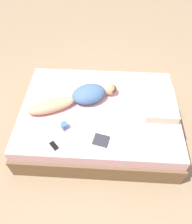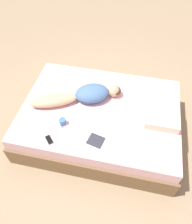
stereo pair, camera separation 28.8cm
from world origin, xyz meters
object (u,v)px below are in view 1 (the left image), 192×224
at_px(person, 79,97).
at_px(cell_phone, 54,146).
at_px(open_magazine, 104,132).
at_px(coffee_mug, 64,126).

distance_m(person, cell_phone, 0.78).
bearing_deg(open_magazine, person, -130.99).
bearing_deg(cell_phone, open_magazine, 158.59).
relative_size(coffee_mug, cell_phone, 0.86).
xyz_separation_m(open_magazine, cell_phone, (0.23, -0.59, 0.00)).
bearing_deg(open_magazine, coffee_mug, -81.57).
bearing_deg(cell_phone, coffee_mug, -150.39).
bearing_deg(person, coffee_mug, -40.99).
xyz_separation_m(person, open_magazine, (0.50, 0.36, -0.09)).
bearing_deg(person, cell_phone, -41.22).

